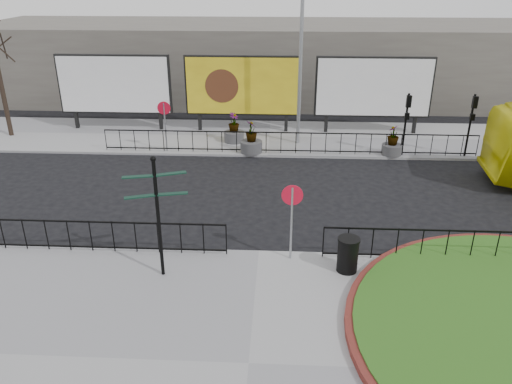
# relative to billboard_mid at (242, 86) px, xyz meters

# --- Properties ---
(ground) EXTENTS (90.00, 90.00, 0.00)m
(ground) POSITION_rel_billboard_mid_xyz_m (1.50, -12.97, -2.60)
(ground) COLOR black
(ground) RESTS_ON ground
(pavement_near) EXTENTS (30.00, 10.00, 0.12)m
(pavement_near) POSITION_rel_billboard_mid_xyz_m (1.50, -17.97, -2.54)
(pavement_near) COLOR gray
(pavement_near) RESTS_ON ground
(pavement_far) EXTENTS (44.00, 6.00, 0.12)m
(pavement_far) POSITION_rel_billboard_mid_xyz_m (1.50, -0.97, -2.54)
(pavement_far) COLOR gray
(pavement_far) RESTS_ON ground
(railing_near_left) EXTENTS (10.00, 0.10, 1.10)m
(railing_near_left) POSITION_rel_billboard_mid_xyz_m (-4.50, -13.27, -1.93)
(railing_near_left) COLOR black
(railing_near_left) RESTS_ON pavement_near
(railing_near_right) EXTENTS (9.00, 0.10, 1.10)m
(railing_near_right) POSITION_rel_billboard_mid_xyz_m (8.00, -13.27, -1.93)
(railing_near_right) COLOR black
(railing_near_right) RESTS_ON pavement_near
(railing_far) EXTENTS (18.00, 0.10, 1.10)m
(railing_far) POSITION_rel_billboard_mid_xyz_m (2.50, -3.67, -1.93)
(railing_far) COLOR black
(railing_far) RESTS_ON pavement_far
(speed_sign_far) EXTENTS (0.64, 0.07, 2.47)m
(speed_sign_far) POSITION_rel_billboard_mid_xyz_m (-3.50, -3.57, -0.68)
(speed_sign_far) COLOR gray
(speed_sign_far) RESTS_ON pavement_far
(speed_sign_near) EXTENTS (0.64, 0.07, 2.47)m
(speed_sign_near) POSITION_rel_billboard_mid_xyz_m (2.50, -13.37, -0.68)
(speed_sign_near) COLOR gray
(speed_sign_near) RESTS_ON pavement_near
(billboard_left) EXTENTS (6.20, 0.31, 4.10)m
(billboard_left) POSITION_rel_billboard_mid_xyz_m (-7.00, 0.00, 0.00)
(billboard_left) COLOR black
(billboard_left) RESTS_ON pavement_far
(billboard_mid) EXTENTS (6.20, 0.31, 4.10)m
(billboard_mid) POSITION_rel_billboard_mid_xyz_m (0.00, 0.00, 0.00)
(billboard_mid) COLOR black
(billboard_mid) RESTS_ON pavement_far
(billboard_right) EXTENTS (6.20, 0.31, 4.10)m
(billboard_right) POSITION_rel_billboard_mid_xyz_m (7.00, 0.00, 0.00)
(billboard_right) COLOR black
(billboard_right) RESTS_ON pavement_far
(lamp_post) EXTENTS (0.74, 0.18, 9.23)m
(lamp_post) POSITION_rel_billboard_mid_xyz_m (3.01, -1.97, 2.23)
(lamp_post) COLOR gray
(lamp_post) RESTS_ON pavement_far
(signal_pole_a) EXTENTS (0.22, 0.26, 3.00)m
(signal_pole_a) POSITION_rel_billboard_mid_xyz_m (8.00, -3.63, -0.50)
(signal_pole_a) COLOR black
(signal_pole_a) RESTS_ON pavement_far
(signal_pole_b) EXTENTS (0.22, 0.26, 3.00)m
(signal_pole_b) POSITION_rel_billboard_mid_xyz_m (11.00, -3.63, -0.50)
(signal_pole_b) COLOR black
(signal_pole_b) RESTS_ON pavement_far
(building_backdrop) EXTENTS (40.00, 10.00, 5.00)m
(building_backdrop) POSITION_rel_billboard_mid_xyz_m (1.50, 9.03, -0.10)
(building_backdrop) COLOR #656058
(building_backdrop) RESTS_ON ground
(fingerpost_sign) EXTENTS (1.72, 0.73, 3.69)m
(fingerpost_sign) POSITION_rel_billboard_mid_xyz_m (-1.26, -14.45, -0.25)
(fingerpost_sign) COLOR black
(fingerpost_sign) RESTS_ON pavement_near
(litter_bin) EXTENTS (0.66, 0.66, 1.09)m
(litter_bin) POSITION_rel_billboard_mid_xyz_m (4.17, -13.98, -1.93)
(litter_bin) COLOR black
(litter_bin) RESTS_ON pavement_near
(planter_a) EXTENTS (1.03, 1.03, 1.54)m
(planter_a) POSITION_rel_billboard_mid_xyz_m (-0.31, -1.97, -1.94)
(planter_a) COLOR #4C4C4F
(planter_a) RESTS_ON pavement_far
(planter_b) EXTENTS (1.07, 1.07, 1.58)m
(planter_b) POSITION_rel_billboard_mid_xyz_m (0.69, -3.57, -1.93)
(planter_b) COLOR #4C4C4F
(planter_b) RESTS_ON pavement_far
(planter_c) EXTENTS (0.96, 0.96, 1.49)m
(planter_c) POSITION_rel_billboard_mid_xyz_m (7.50, -3.57, -1.94)
(planter_c) COLOR #4C4C4F
(planter_c) RESTS_ON pavement_far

